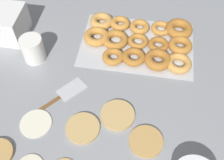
# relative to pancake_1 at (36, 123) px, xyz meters

# --- Properties ---
(ground_plane) EXTENTS (3.00, 3.00, 0.00)m
(ground_plane) POSITION_rel_pancake_1_xyz_m (-0.16, -0.09, -0.00)
(ground_plane) COLOR gray
(pancake_1) EXTENTS (0.11, 0.11, 0.01)m
(pancake_1) POSITION_rel_pancake_1_xyz_m (0.00, 0.00, 0.00)
(pancake_1) COLOR silver
(pancake_1) RESTS_ON ground_plane
(pancake_2) EXTENTS (0.12, 0.12, 0.01)m
(pancake_2) POSITION_rel_pancake_1_xyz_m (-0.27, -0.07, 0.00)
(pancake_2) COLOR tan
(pancake_2) RESTS_ON ground_plane
(pancake_3) EXTENTS (0.11, 0.11, 0.01)m
(pancake_3) POSITION_rel_pancake_1_xyz_m (-0.16, -0.01, 0.00)
(pancake_3) COLOR tan
(pancake_3) RESTS_ON ground_plane
(pancake_7) EXTENTS (0.11, 0.11, 0.01)m
(pancake_7) POSITION_rel_pancake_1_xyz_m (-0.37, 0.01, 0.00)
(pancake_7) COLOR tan
(pancake_7) RESTS_ON ground_plane
(donut_tray) EXTENTS (0.46, 0.30, 0.04)m
(donut_tray) POSITION_rel_pancake_1_xyz_m (-0.31, -0.42, 0.01)
(donut_tray) COLOR silver
(donut_tray) RESTS_ON ground_plane
(container_stack) EXTENTS (0.14, 0.15, 0.12)m
(container_stack) POSITION_rel_pancake_1_xyz_m (0.24, -0.39, 0.06)
(container_stack) COLOR white
(container_stack) RESTS_ON ground_plane
(paper_cup) EXTENTS (0.09, 0.09, 0.10)m
(paper_cup) POSITION_rel_pancake_1_xyz_m (0.09, -0.28, 0.05)
(paper_cup) COLOR white
(paper_cup) RESTS_ON ground_plane
(spatula) EXTENTS (0.18, 0.20, 0.01)m
(spatula) POSITION_rel_pancake_1_xyz_m (-0.07, -0.14, -0.00)
(spatula) COLOR brown
(spatula) RESTS_ON ground_plane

